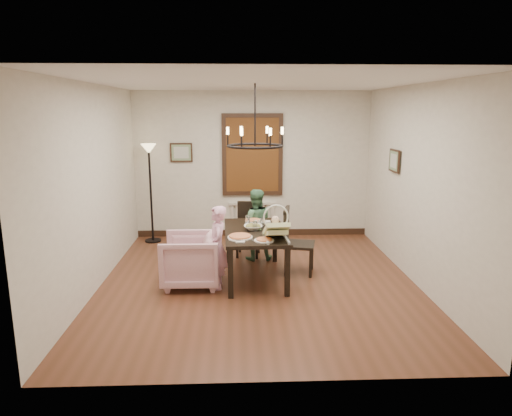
{
  "coord_description": "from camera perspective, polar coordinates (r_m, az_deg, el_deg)",
  "views": [
    {
      "loc": [
        -0.29,
        -6.24,
        2.45
      ],
      "look_at": [
        -0.02,
        0.21,
        1.05
      ],
      "focal_mm": 32.0,
      "sensor_mm": 36.0,
      "label": 1
    }
  ],
  "objects": [
    {
      "name": "window_blinds",
      "position": [
        8.75,
        -0.45,
        6.65
      ],
      "size": [
        1.0,
        0.03,
        1.4
      ],
      "primitive_type": "cube",
      "color": "#562B11",
      "rests_on": "room_shell"
    },
    {
      "name": "chair_far",
      "position": [
        7.74,
        -1.01,
        -2.7
      ],
      "size": [
        0.46,
        0.46,
        0.92
      ],
      "primitive_type": null,
      "rotation": [
        0.0,
        0.0,
        -0.14
      ],
      "color": "black",
      "rests_on": "room_shell"
    },
    {
      "name": "chair_right",
      "position": [
        6.93,
        5.46,
        -4.09
      ],
      "size": [
        0.53,
        0.53,
        1.02
      ],
      "primitive_type": null,
      "rotation": [
        0.0,
        0.0,
        1.35
      ],
      "color": "black",
      "rests_on": "room_shell"
    },
    {
      "name": "armchair",
      "position": [
        6.55,
        -8.16,
        -6.42
      ],
      "size": [
        0.82,
        0.8,
        0.74
      ],
      "primitive_type": "imported",
      "rotation": [
        0.0,
        0.0,
        -1.58
      ],
      "color": "beige",
      "rests_on": "room_shell"
    },
    {
      "name": "radiator",
      "position": [
        8.98,
        -0.44,
        -1.3
      ],
      "size": [
        0.92,
        0.12,
        0.62
      ],
      "primitive_type": null,
      "color": "silver",
      "rests_on": "room_shell"
    },
    {
      "name": "chandelier",
      "position": [
        6.43,
        -0.12,
        7.77
      ],
      "size": [
        0.8,
        0.8,
        0.04
      ],
      "primitive_type": "torus",
      "color": "black",
      "rests_on": "room_shell"
    },
    {
      "name": "pizza_platter",
      "position": [
        6.25,
        -2.01,
        -3.6
      ],
      "size": [
        0.34,
        0.34,
        0.04
      ],
      "primitive_type": "cylinder",
      "color": "tan",
      "rests_on": "dining_table"
    },
    {
      "name": "dining_table",
      "position": [
        6.66,
        -0.12,
        -3.52
      ],
      "size": [
        0.93,
        1.58,
        0.73
      ],
      "rotation": [
        0.0,
        0.0,
        0.04
      ],
      "color": "black",
      "rests_on": "room_shell"
    },
    {
      "name": "picture_back",
      "position": [
        8.82,
        -9.32,
        6.86
      ],
      "size": [
        0.42,
        0.03,
        0.36
      ],
      "primitive_type": "cube",
      "color": "black",
      "rests_on": "room_shell"
    },
    {
      "name": "baby_bouncer",
      "position": [
        6.13,
        2.53,
        -2.52
      ],
      "size": [
        0.41,
        0.53,
        0.33
      ],
      "primitive_type": null,
      "rotation": [
        0.0,
        0.0,
        0.07
      ],
      "color": "beige",
      "rests_on": "dining_table"
    },
    {
      "name": "elderly_woman",
      "position": [
        6.37,
        -4.85,
        -5.8
      ],
      "size": [
        0.26,
        0.37,
        0.97
      ],
      "primitive_type": "imported",
      "rotation": [
        0.0,
        0.0,
        -1.49
      ],
      "color": "#E4A1C1",
      "rests_on": "room_shell"
    },
    {
      "name": "floor_lamp",
      "position": [
        8.69,
        -13.0,
        1.63
      ],
      "size": [
        0.3,
        0.3,
        1.8
      ],
      "primitive_type": null,
      "color": "black",
      "rests_on": "room_shell"
    },
    {
      "name": "picture_right",
      "position": [
        7.61,
        16.91,
        5.67
      ],
      "size": [
        0.03,
        0.42,
        0.36
      ],
      "primitive_type": "cube",
      "rotation": [
        0.0,
        0.0,
        1.57
      ],
      "color": "black",
      "rests_on": "room_shell"
    },
    {
      "name": "salad_bowl",
      "position": [
        6.67,
        -0.36,
        -2.39
      ],
      "size": [
        0.33,
        0.33,
        0.08
      ],
      "primitive_type": "imported",
      "color": "white",
      "rests_on": "dining_table"
    },
    {
      "name": "drinking_glass",
      "position": [
        6.59,
        -0.12,
        -2.3
      ],
      "size": [
        0.07,
        0.07,
        0.14
      ],
      "primitive_type": "cylinder",
      "color": "silver",
      "rests_on": "dining_table"
    },
    {
      "name": "seated_man",
      "position": [
        7.53,
        -0.1,
        -2.84
      ],
      "size": [
        0.49,
        0.39,
        0.98
      ],
      "primitive_type": "imported",
      "rotation": [
        0.0,
        0.0,
        3.17
      ],
      "color": "#4A7C56",
      "rests_on": "room_shell"
    },
    {
      "name": "room_shell",
      "position": [
        6.7,
        0.14,
        3.21
      ],
      "size": [
        4.51,
        5.0,
        2.81
      ],
      "color": "brown",
      "rests_on": "ground"
    }
  ]
}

